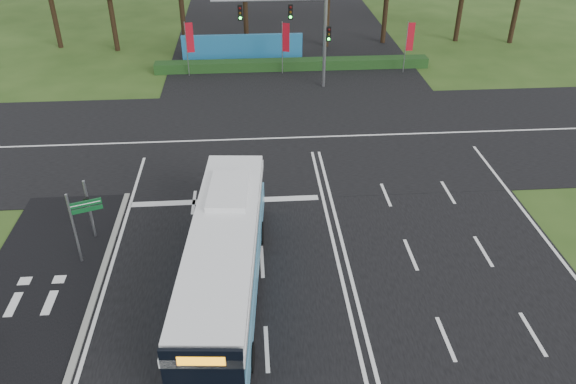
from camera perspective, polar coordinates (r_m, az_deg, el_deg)
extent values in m
plane|color=#2B4818|center=(24.96, 5.00, -6.77)|extent=(120.00, 120.00, 0.00)
cube|color=black|center=(24.94, 5.00, -6.73)|extent=(20.00, 120.00, 0.04)
cube|color=black|center=(35.03, 2.11, 5.56)|extent=(120.00, 14.00, 0.05)
cube|color=black|center=(24.14, -25.29, -11.89)|extent=(5.00, 18.00, 0.06)
cube|color=gray|center=(23.34, -19.70, -12.01)|extent=(0.25, 18.00, 0.12)
cube|color=#61B3E0|center=(22.60, -6.33, -8.12)|extent=(3.48, 12.27, 1.11)
cube|color=black|center=(22.93, -6.26, -9.09)|extent=(3.45, 12.20, 0.30)
cube|color=black|center=(21.97, -6.49, -6.10)|extent=(3.37, 12.08, 0.96)
cube|color=white|center=(21.61, -6.58, -4.84)|extent=(3.48, 12.27, 0.35)
cube|color=white|center=(21.40, -6.64, -4.08)|extent=(3.39, 11.78, 0.35)
cube|color=white|center=(23.31, -6.03, 0.16)|extent=(1.85, 3.15, 0.25)
cube|color=black|center=(17.64, -8.61, -18.00)|extent=(2.45, 0.32, 2.22)
cube|color=orange|center=(17.09, -8.82, -16.57)|extent=(1.41, 0.17, 0.35)
cylinder|color=black|center=(25.77, -8.10, -4.12)|extent=(0.37, 1.07, 1.05)
cylinder|color=black|center=(25.54, -2.84, -4.17)|extent=(0.37, 1.07, 1.05)
cylinder|color=black|center=(20.44, -10.79, -16.14)|extent=(0.37, 1.07, 1.05)
cylinder|color=black|center=(20.13, -3.90, -16.41)|extent=(0.37, 1.07, 1.05)
cylinder|color=gray|center=(26.83, -19.50, -1.70)|extent=(0.12, 0.12, 3.02)
cube|color=black|center=(26.39, -19.80, -0.90)|extent=(0.27, 0.21, 0.35)
sphere|color=#19F233|center=(26.31, -19.85, -1.02)|extent=(0.12, 0.12, 0.12)
cylinder|color=gray|center=(25.30, -20.88, -3.56)|extent=(0.10, 0.10, 3.48)
cube|color=#0C471E|center=(24.70, -19.90, -1.11)|extent=(1.25, 0.49, 0.26)
cube|color=#0C471E|center=(24.86, -19.77, -1.69)|extent=(1.25, 0.49, 0.19)
cube|color=white|center=(24.67, -19.92, -1.15)|extent=(1.15, 0.41, 0.03)
cylinder|color=gray|center=(45.07, -10.24, 14.05)|extent=(0.07, 0.07, 4.25)
cube|color=#A30E1C|center=(44.82, -9.94, 15.18)|extent=(0.57, 0.12, 2.27)
cylinder|color=gray|center=(44.91, -0.58, 14.39)|extent=(0.06, 0.06, 4.11)
cube|color=#A30E1C|center=(44.57, -0.21, 15.42)|extent=(0.52, 0.24, 2.19)
cylinder|color=gray|center=(46.04, 11.85, 14.14)|extent=(0.06, 0.06, 4.06)
cube|color=#A30E1C|center=(45.88, 12.35, 15.15)|extent=(0.54, 0.04, 2.17)
cylinder|color=gray|center=(41.87, 3.77, 15.09)|extent=(0.24, 0.24, 7.00)
cylinder|color=gray|center=(40.78, -1.98, 18.89)|extent=(8.00, 0.16, 0.16)
cube|color=black|center=(41.05, 0.24, 17.85)|extent=(0.32, 0.28, 1.05)
cube|color=black|center=(40.94, -4.89, 17.70)|extent=(0.32, 0.28, 1.05)
cube|color=black|center=(41.76, 4.15, 15.74)|extent=(0.32, 0.28, 1.05)
cube|color=#173814|center=(46.39, 0.47, 12.81)|extent=(22.00, 1.20, 0.80)
cube|color=#1B6397|center=(48.41, -4.65, 14.41)|extent=(10.00, 0.30, 2.20)
cylinder|color=black|center=(54.91, -22.95, 17.52)|extent=(0.44, 0.44, 8.25)
cylinder|color=black|center=(52.41, -17.58, 17.60)|extent=(0.44, 0.44, 7.71)
cylinder|color=black|center=(51.41, 4.03, 18.45)|extent=(0.44, 0.44, 7.37)
cylinder|color=black|center=(53.13, 9.94, 18.44)|extent=(0.44, 0.44, 7.22)
cylinder|color=black|center=(55.28, 17.19, 17.92)|extent=(0.44, 0.44, 6.93)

